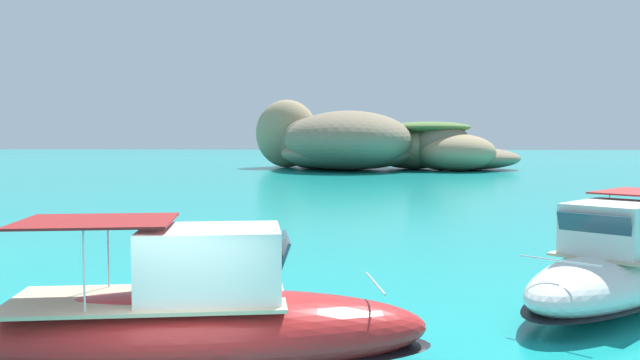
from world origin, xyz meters
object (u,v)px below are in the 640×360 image
islet_small (436,148)px  motorboat_red (189,325)px  islet_large (334,145)px  motorboat_white (620,270)px

islet_small → motorboat_red: bearing=-99.8°
motorboat_red → islet_large: bearing=90.2°
islet_large → motorboat_white: islet_large is taller
islet_large → motorboat_white: 67.03m
islet_small → motorboat_white: islet_small is taller
islet_large → motorboat_red: (0.20, -71.40, -2.10)m
islet_large → motorboat_white: (8.99, -66.39, -2.10)m
islet_small → motorboat_white: 65.22m
islet_small → motorboat_red: (-12.10, -70.13, -1.74)m
islet_small → motorboat_white: (-3.31, -65.11, -1.75)m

